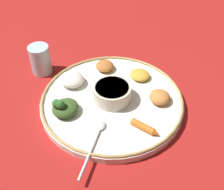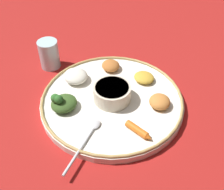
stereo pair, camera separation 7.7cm
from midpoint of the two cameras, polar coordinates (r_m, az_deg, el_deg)
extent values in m
plane|color=maroon|center=(0.80, 2.77, -1.99)|extent=(2.40, 2.40, 0.00)
cylinder|color=white|center=(0.79, 2.80, -1.47)|extent=(0.40, 0.40, 0.02)
torus|color=tan|center=(0.78, 2.83, -0.77)|extent=(0.40, 0.40, 0.01)
cylinder|color=beige|center=(0.77, 2.88, 0.27)|extent=(0.11, 0.11, 0.04)
cylinder|color=maroon|center=(0.76, 2.93, 1.36)|extent=(0.09, 0.09, 0.01)
ellipsoid|color=silver|center=(0.71, -0.42, -6.17)|extent=(0.02, 0.03, 0.01)
cylinder|color=silver|center=(0.66, -3.64, -11.53)|extent=(0.01, 0.14, 0.01)
ellipsoid|color=#385623|center=(0.75, -6.97, -1.86)|extent=(0.09, 0.09, 0.03)
sphere|color=#23511E|center=(0.73, -8.08, -1.01)|extent=(0.02, 0.02, 0.02)
sphere|color=#2D6628|center=(0.73, -8.03, -1.03)|extent=(0.02, 0.02, 0.02)
sphere|color=#2D6628|center=(0.74, -8.69, -0.79)|extent=(0.02, 0.02, 0.02)
cylinder|color=orange|center=(0.70, 8.28, -7.17)|extent=(0.07, 0.04, 0.02)
cone|color=orange|center=(0.69, 10.89, -8.83)|extent=(0.02, 0.02, 0.02)
ellipsoid|color=#C67A38|center=(0.77, 12.61, -1.46)|extent=(0.07, 0.07, 0.03)
ellipsoid|color=silver|center=(0.84, -4.88, 3.80)|extent=(0.10, 0.09, 0.03)
ellipsoid|color=gold|center=(0.85, 9.22, 3.46)|extent=(0.07, 0.07, 0.02)
ellipsoid|color=#B2662D|center=(0.88, 2.26, 5.97)|extent=(0.08, 0.08, 0.03)
cylinder|color=silver|center=(0.92, -10.46, 8.14)|extent=(0.06, 0.06, 0.09)
cylinder|color=tan|center=(0.93, -10.28, 7.00)|extent=(0.06, 0.06, 0.05)
camera|label=1|loc=(0.04, -87.13, 2.68)|focal=44.48mm
camera|label=2|loc=(0.04, 92.87, -2.68)|focal=44.48mm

